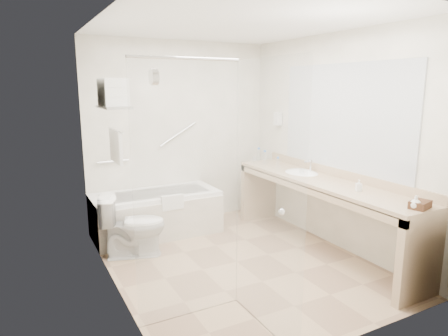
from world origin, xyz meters
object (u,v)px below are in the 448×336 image
vanity_counter (321,197)px  amenity_basket (420,205)px  bathtub (156,213)px  toilet (133,226)px  water_bottle_left (265,158)px

vanity_counter → amenity_basket: size_ratio=13.54×
bathtub → vanity_counter: 2.09m
bathtub → toilet: bearing=-129.9°
vanity_counter → toilet: bearing=156.7°
bathtub → vanity_counter: bearing=-42.4°
bathtub → water_bottle_left: size_ratio=8.12×
amenity_basket → water_bottle_left: size_ratio=1.01×
water_bottle_left → toilet: bearing=-173.9°
bathtub → amenity_basket: size_ratio=8.03×
amenity_basket → toilet: bearing=133.4°
vanity_counter → amenity_basket: (0.01, -1.25, 0.24)m
water_bottle_left → amenity_basket: bearing=-87.7°
vanity_counter → amenity_basket: vanity_counter is taller
vanity_counter → water_bottle_left: water_bottle_left is taller
bathtub → toilet: (-0.45, -0.54, 0.08)m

